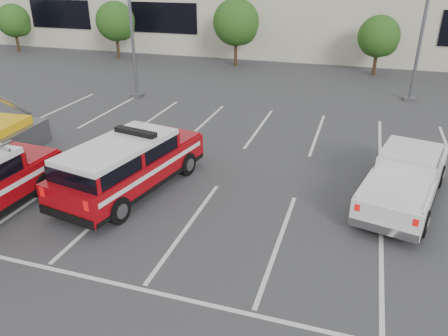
# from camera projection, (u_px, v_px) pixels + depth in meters

# --- Properties ---
(ground) EXTENTS (120.00, 120.00, 0.00)m
(ground) POSITION_uv_depth(u_px,v_px,m) (187.00, 227.00, 12.76)
(ground) COLOR #37373A
(ground) RESTS_ON ground
(stall_markings) EXTENTS (23.00, 15.00, 0.01)m
(stall_markings) POSITION_uv_depth(u_px,v_px,m) (232.00, 166.00, 16.64)
(stall_markings) COLOR silver
(stall_markings) RESTS_ON ground
(tree_far_left) EXTENTS (2.77, 2.77, 3.99)m
(tree_far_left) POSITION_uv_depth(u_px,v_px,m) (15.00, 22.00, 37.61)
(tree_far_left) COLOR #3F2B19
(tree_far_left) RESTS_ON ground
(tree_left) EXTENTS (3.07, 3.07, 4.42)m
(tree_left) POSITION_uv_depth(u_px,v_px,m) (117.00, 23.00, 34.73)
(tree_left) COLOR #3F2B19
(tree_left) RESTS_ON ground
(tree_mid_left) EXTENTS (3.37, 3.37, 4.85)m
(tree_mid_left) POSITION_uv_depth(u_px,v_px,m) (237.00, 24.00, 31.85)
(tree_mid_left) COLOR #3F2B19
(tree_mid_left) RESTS_ON ground
(tree_mid_right) EXTENTS (2.77, 2.77, 3.99)m
(tree_mid_right) POSITION_uv_depth(u_px,v_px,m) (380.00, 38.00, 29.32)
(tree_mid_right) COLOR #3F2B19
(tree_mid_right) RESTS_ON ground
(light_pole_left) EXTENTS (0.90, 0.60, 10.24)m
(light_pole_left) POSITION_uv_depth(u_px,v_px,m) (129.00, 2.00, 23.13)
(light_pole_left) COLOR #59595E
(light_pole_left) RESTS_ON ground
(light_pole_mid) EXTENTS (0.90, 0.60, 10.24)m
(light_pole_mid) POSITION_uv_depth(u_px,v_px,m) (427.00, 3.00, 22.44)
(light_pole_mid) COLOR #59595E
(light_pole_mid) RESTS_ON ground
(fire_chief_suv) EXTENTS (3.14, 6.10, 2.04)m
(fire_chief_suv) POSITION_uv_depth(u_px,v_px,m) (129.00, 169.00, 14.45)
(fire_chief_suv) COLOR maroon
(fire_chief_suv) RESTS_ON ground
(white_pickup) EXTENTS (3.08, 5.77, 1.68)m
(white_pickup) POSITION_uv_depth(u_px,v_px,m) (404.00, 182.00, 13.91)
(white_pickup) COLOR silver
(white_pickup) RESTS_ON ground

